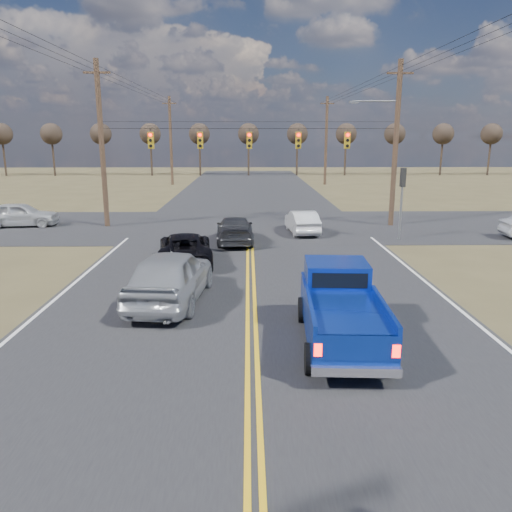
{
  "coord_description": "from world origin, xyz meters",
  "views": [
    {
      "loc": [
        -0.09,
        -13.25,
        5.52
      ],
      "look_at": [
        0.18,
        3.51,
        1.5
      ],
      "focal_mm": 35.0,
      "sensor_mm": 36.0,
      "label": 1
    }
  ],
  "objects_px": {
    "pickup_truck": "(341,309)",
    "silver_suv": "(170,276)",
    "black_suv": "(185,248)",
    "white_car_queue": "(302,222)",
    "dgrey_car_queue": "(235,230)",
    "cross_car_west": "(20,215)"
  },
  "relations": [
    {
      "from": "white_car_queue",
      "to": "silver_suv",
      "type": "bearing_deg",
      "value": 60.05
    },
    {
      "from": "black_suv",
      "to": "dgrey_car_queue",
      "type": "xyz_separation_m",
      "value": [
        2.11,
        4.45,
        0.0
      ]
    },
    {
      "from": "dgrey_car_queue",
      "to": "white_car_queue",
      "type": "bearing_deg",
      "value": -148.5
    },
    {
      "from": "pickup_truck",
      "to": "white_car_queue",
      "type": "xyz_separation_m",
      "value": [
        0.65,
        15.98,
        -0.3
      ]
    },
    {
      "from": "cross_car_west",
      "to": "pickup_truck",
      "type": "bearing_deg",
      "value": -145.53
    },
    {
      "from": "pickup_truck",
      "to": "silver_suv",
      "type": "height_order",
      "value": "pickup_truck"
    },
    {
      "from": "silver_suv",
      "to": "dgrey_car_queue",
      "type": "xyz_separation_m",
      "value": [
        1.93,
        9.87,
        -0.24
      ]
    },
    {
      "from": "dgrey_car_queue",
      "to": "cross_car_west",
      "type": "height_order",
      "value": "cross_car_west"
    },
    {
      "from": "black_suv",
      "to": "white_car_queue",
      "type": "height_order",
      "value": "black_suv"
    },
    {
      "from": "white_car_queue",
      "to": "dgrey_car_queue",
      "type": "distance_m",
      "value": 4.65
    },
    {
      "from": "cross_car_west",
      "to": "dgrey_car_queue",
      "type": "bearing_deg",
      "value": -118.23
    },
    {
      "from": "pickup_truck",
      "to": "dgrey_car_queue",
      "type": "relative_size",
      "value": 1.14
    },
    {
      "from": "silver_suv",
      "to": "cross_car_west",
      "type": "height_order",
      "value": "silver_suv"
    },
    {
      "from": "white_car_queue",
      "to": "cross_car_west",
      "type": "distance_m",
      "value": 17.62
    },
    {
      "from": "pickup_truck",
      "to": "black_suv",
      "type": "bearing_deg",
      "value": 123.93
    },
    {
      "from": "dgrey_car_queue",
      "to": "silver_suv",
      "type": "bearing_deg",
      "value": 76.53
    },
    {
      "from": "silver_suv",
      "to": "white_car_queue",
      "type": "height_order",
      "value": "silver_suv"
    },
    {
      "from": "pickup_truck",
      "to": "silver_suv",
      "type": "xyz_separation_m",
      "value": [
        -5.14,
        3.51,
        -0.04
      ]
    },
    {
      "from": "pickup_truck",
      "to": "white_car_queue",
      "type": "distance_m",
      "value": 15.99
    },
    {
      "from": "black_suv",
      "to": "white_car_queue",
      "type": "xyz_separation_m",
      "value": [
        5.97,
        7.05,
        -0.02
      ]
    },
    {
      "from": "pickup_truck",
      "to": "cross_car_west",
      "type": "height_order",
      "value": "pickup_truck"
    },
    {
      "from": "white_car_queue",
      "to": "dgrey_car_queue",
      "type": "xyz_separation_m",
      "value": [
        -3.86,
        -2.6,
        0.02
      ]
    }
  ]
}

